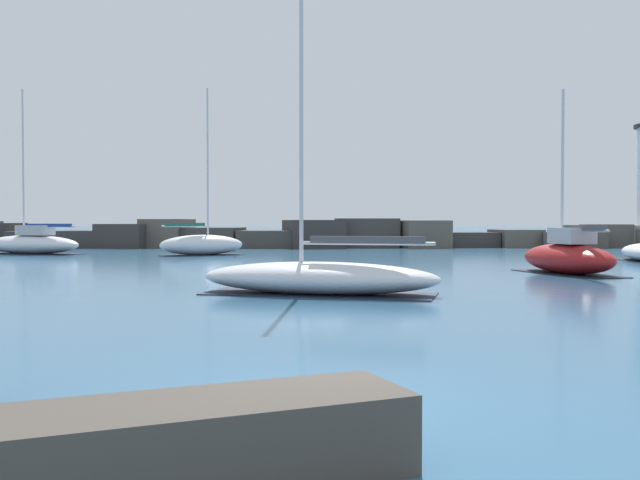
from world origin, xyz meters
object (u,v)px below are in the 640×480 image
Objects in this scene: sailboat_moored_5 at (29,243)px; sailboat_moored_0 at (200,244)px; sailboat_moored_1 at (566,256)px; sailboat_moored_3 at (317,277)px.

sailboat_moored_0 is at bearing -7.89° from sailboat_moored_5.
sailboat_moored_0 is 23.52m from sailboat_moored_1.
sailboat_moored_1 is (17.43, -15.80, 0.01)m from sailboat_moored_0.
sailboat_moored_0 is at bearing 107.24° from sailboat_moored_3.
sailboat_moored_0 is 0.98× the size of sailboat_moored_5.
sailboat_moored_0 reaches higher than sailboat_moored_1.
sailboat_moored_1 is 12.85m from sailboat_moored_3.
sailboat_moored_1 is 0.70× the size of sailboat_moored_5.
sailboat_moored_1 is at bearing -31.14° from sailboat_moored_5.
sailboat_moored_3 is (7.39, -23.81, -0.18)m from sailboat_moored_0.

